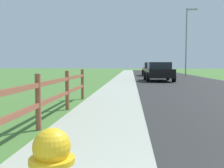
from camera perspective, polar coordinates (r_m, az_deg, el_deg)
ground_plane at (r=25.02m, az=4.97°, el=1.31°), size 120.00×120.00×0.00m
road_asphalt at (r=27.28m, az=12.29°, el=1.48°), size 7.00×66.00×0.01m
curb_concrete at (r=27.14m, az=-1.44°, el=1.57°), size 6.00×66.00×0.01m
grass_verge at (r=27.33m, az=-4.57°, el=1.58°), size 5.00×66.00×0.00m
rail_fence at (r=5.24m, az=-15.84°, el=-2.90°), size 0.11×9.31×1.11m
parked_suv_black at (r=20.71m, az=10.16°, el=2.69°), size 2.20×4.34×1.46m
parked_car_red at (r=30.48m, az=8.56°, el=3.24°), size 2.04×4.74×1.53m
street_lamp at (r=29.65m, az=16.10°, el=9.89°), size 1.17×0.20×7.31m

